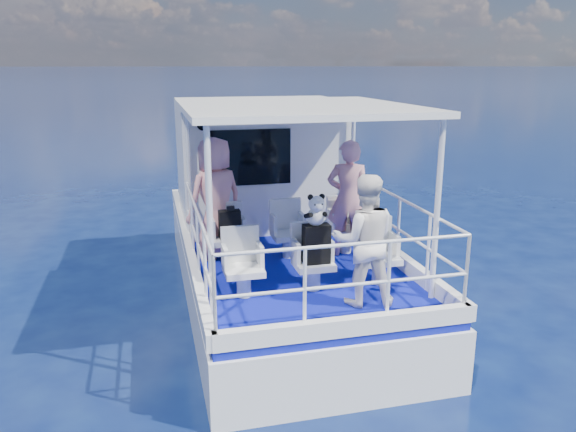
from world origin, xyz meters
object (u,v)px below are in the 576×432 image
Objects in this scene: passenger_port_fwd at (216,198)px; panda at (316,210)px; backpack_center at (316,244)px; passenger_stbd_aft at (364,240)px.

panda is (1.04, -1.65, 0.17)m from passenger_port_fwd.
panda reaches higher than backpack_center.
backpack_center is at bearing -36.39° from passenger_stbd_aft.
passenger_stbd_aft reaches higher than backpack_center.
backpack_center is 0.44m from panda.
backpack_center is at bearing 98.87° from passenger_port_fwd.
passenger_port_fwd is at bearing -42.72° from passenger_stbd_aft.
passenger_stbd_aft reaches higher than panda.
passenger_stbd_aft is (1.49, -2.14, -0.10)m from passenger_port_fwd.
passenger_stbd_aft is 0.68m from backpack_center.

